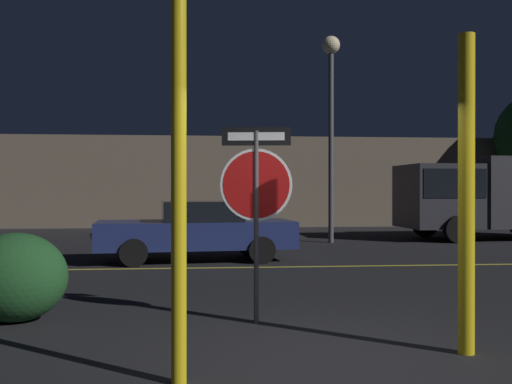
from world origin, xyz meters
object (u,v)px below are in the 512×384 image
(yellow_pole_left, at_px, (179,190))
(street_lamp, at_px, (331,93))
(yellow_pole_right, at_px, (466,194))
(hedge_bush_1, at_px, (16,277))
(passing_car_2, at_px, (197,230))
(delivery_truck, at_px, (488,193))
(stop_sign, at_px, (256,186))

(yellow_pole_left, height_order, street_lamp, street_lamp)
(yellow_pole_right, bearing_deg, hedge_bush_1, 159.75)
(yellow_pole_right, relative_size, street_lamp, 0.50)
(passing_car_2, xyz_separation_m, delivery_truck, (9.52, 4.82, 0.82))
(stop_sign, relative_size, passing_car_2, 0.51)
(stop_sign, relative_size, delivery_truck, 0.40)
(stop_sign, xyz_separation_m, passing_car_2, (-0.81, 6.31, -0.99))
(hedge_bush_1, distance_m, delivery_truck, 15.91)
(yellow_pole_left, xyz_separation_m, street_lamp, (4.10, 12.48, 2.98))
(yellow_pole_right, relative_size, delivery_truck, 0.53)
(yellow_pole_left, height_order, hedge_bush_1, yellow_pole_left)
(yellow_pole_right, distance_m, street_lamp, 12.30)
(stop_sign, bearing_deg, delivery_truck, 59.90)
(hedge_bush_1, bearing_deg, street_lamp, 58.22)
(hedge_bush_1, distance_m, street_lamp, 12.48)
(passing_car_2, xyz_separation_m, street_lamp, (4.07, 4.07, 3.92))
(hedge_bush_1, height_order, delivery_truck, delivery_truck)
(hedge_bush_1, xyz_separation_m, street_lamp, (6.22, 10.03, 4.06))
(yellow_pole_left, distance_m, passing_car_2, 8.46)
(stop_sign, relative_size, yellow_pole_left, 0.73)
(passing_car_2, relative_size, delivery_truck, 0.77)
(yellow_pole_left, xyz_separation_m, hedge_bush_1, (-2.11, 2.45, -1.08))
(stop_sign, distance_m, hedge_bush_1, 3.19)
(yellow_pole_left, height_order, passing_car_2, yellow_pole_left)
(stop_sign, relative_size, hedge_bush_1, 1.90)
(yellow_pole_right, xyz_separation_m, hedge_bush_1, (-4.93, 1.82, -1.04))
(yellow_pole_left, xyz_separation_m, passing_car_2, (0.03, 8.41, -0.94))
(yellow_pole_left, height_order, yellow_pole_right, yellow_pole_left)
(delivery_truck, xyz_separation_m, street_lamp, (-5.45, -0.75, 3.10))
(yellow_pole_right, xyz_separation_m, street_lamp, (1.29, 11.85, 3.02))
(yellow_pole_right, xyz_separation_m, passing_car_2, (-2.78, 7.78, -0.90))
(hedge_bush_1, height_order, passing_car_2, passing_car_2)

